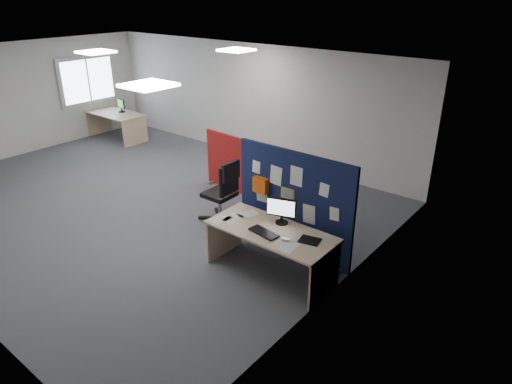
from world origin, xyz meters
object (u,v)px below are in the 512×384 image
Objects in this scene: second_desk at (117,119)px; monitor_second at (121,105)px; monitor_main at (282,210)px; red_divider at (234,164)px; main_desk at (273,239)px; office_chair at (224,188)px; navy_divider at (293,204)px.

monitor_second reaches higher than second_desk.
red_divider reaches higher than monitor_main.
main_desk is 1.77m from office_chair.
monitor_second is at bearing 164.12° from navy_divider.
monitor_main is 0.37× the size of office_chair.
main_desk is 1.10× the size of second_desk.
office_chair is (-1.61, 0.73, 0.09)m from main_desk.
monitor_second is (-7.07, 2.01, 0.09)m from navy_divider.
navy_divider reaches higher than office_chair.
monitor_main reaches higher than main_desk.
navy_divider is 7.35m from monitor_second.
second_desk is 4.30× the size of monitor_second.
second_desk is 0.40m from monitor_second.
navy_divider is at bearing 100.10° from main_desk.
red_divider is at bearing 151.90° from navy_divider.
monitor_main reaches higher than monitor_second.
second_desk is at bearing 142.82° from monitor_main.
navy_divider reaches higher than monitor_second.
monitor_main is 1.71m from office_chair.
office_chair is (5.57, -1.94, -0.27)m from monitor_second.
monitor_second is 0.34× the size of office_chair.
main_desk and second_desk have the same top height.
second_desk is (-4.86, 0.66, -0.02)m from red_divider.
second_desk is (-7.26, 2.54, -0.01)m from main_desk.
monitor_main is 7.63m from second_desk.
red_divider is at bearing 141.92° from main_desk.
monitor_second is at bearing 141.72° from monitor_main.
monitor_second is at bearing 159.60° from main_desk.
office_chair is at bearing -50.87° from red_divider.
navy_divider reaches higher than red_divider.
second_desk is (-7.25, 2.33, -0.39)m from monitor_main.
navy_divider is at bearing -3.82° from office_chair.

